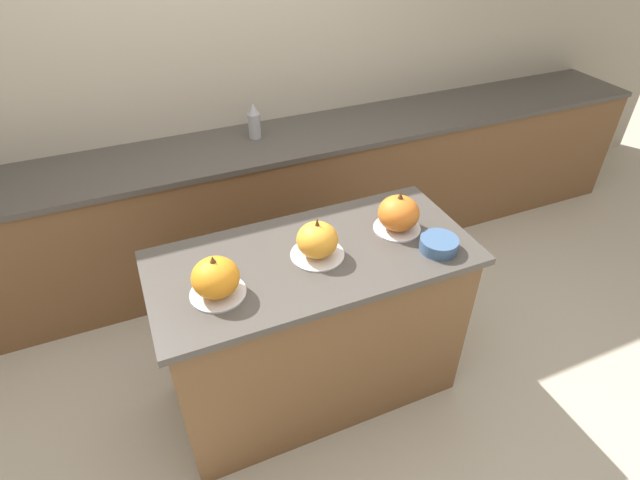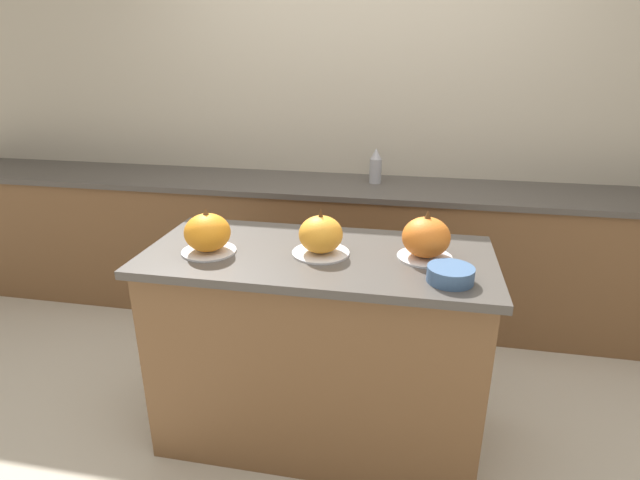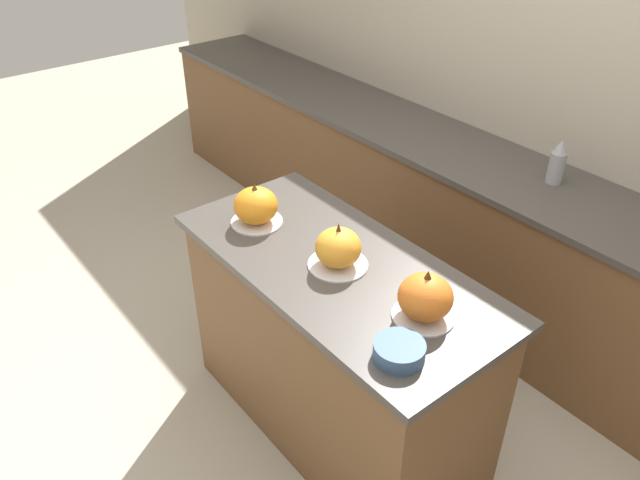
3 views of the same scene
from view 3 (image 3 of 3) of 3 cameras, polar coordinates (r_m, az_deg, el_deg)
name	(u,v)px [view 3 (image 3 of 3)]	position (r m, az deg, el deg)	size (l,w,h in m)	color
ground_plane	(334,420)	(3.08, 1.30, -16.15)	(12.00, 12.00, 0.00)	#BCB29E
wall_back	(576,95)	(3.38, 22.38, 12.16)	(8.00, 0.06, 2.50)	#B2A893
kitchen_island	(335,349)	(2.74, 1.42, -9.90)	(1.44, 0.67, 0.92)	brown
back_counter	(507,252)	(3.47, 16.74, -1.07)	(6.00, 0.60, 0.91)	brown
pumpkin_cake_left	(256,207)	(2.67, -5.89, 3.06)	(0.23, 0.23, 0.19)	silver
pumpkin_cake_center	(338,249)	(2.39, 1.67, -0.82)	(0.24, 0.24, 0.19)	silver
pumpkin_cake_right	(425,298)	(2.17, 9.60, -5.25)	(0.22, 0.22, 0.20)	silver
bottle_tall	(558,162)	(3.20, 20.89, 6.66)	(0.08, 0.08, 0.22)	#99999E
mixing_bowl	(399,351)	(2.04, 7.25, -10.03)	(0.17, 0.17, 0.06)	#3D5B84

